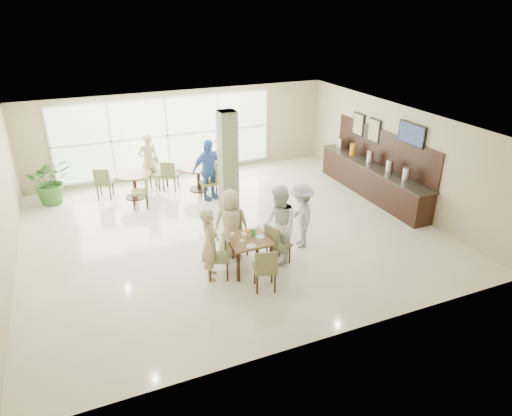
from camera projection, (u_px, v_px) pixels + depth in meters
name	position (u px, v px, depth m)	size (l,w,h in m)	color
ground	(231.00, 230.00, 11.71)	(10.00, 10.00, 0.00)	beige
room_shell	(229.00, 168.00, 11.00)	(10.00, 10.00, 10.00)	white
window_bank	(167.00, 136.00, 14.68)	(7.00, 0.04, 7.00)	silver
column	(228.00, 162.00, 12.27)	(0.45, 0.45, 2.80)	#5D6949
main_table	(248.00, 243.00, 9.77)	(0.88, 0.88, 0.75)	brown
round_table_left	(134.00, 179.00, 13.43)	(1.06, 1.06, 0.75)	brown
round_table_right	(198.00, 172.00, 13.97)	(1.12, 1.12, 0.75)	brown
chairs_main_table	(250.00, 251.00, 9.82)	(1.97, 2.05, 0.95)	olive
chairs_table_left	(134.00, 182.00, 13.46)	(2.23, 1.85, 0.95)	olive
chairs_table_right	(198.00, 175.00, 14.03)	(2.14, 1.74, 0.95)	olive
tabletop_clutter	(249.00, 236.00, 9.71)	(0.69, 0.76, 0.21)	white
buffet_counter	(372.00, 178.00, 13.57)	(0.64, 4.70, 1.95)	black
wall_tv	(412.00, 134.00, 12.06)	(0.06, 1.00, 0.58)	black
framed_art_a	(374.00, 130.00, 13.53)	(0.05, 0.55, 0.70)	black
framed_art_b	(358.00, 124.00, 14.20)	(0.05, 0.55, 0.70)	black
potted_plant	(50.00, 181.00, 13.02)	(1.21, 1.21, 1.35)	#39702D
teen_left	(210.00, 244.00, 9.42)	(0.58, 0.38, 1.60)	tan
teen_far	(231.00, 223.00, 10.30)	(0.78, 0.42, 1.59)	tan
teen_right	(279.00, 225.00, 9.97)	(0.87, 0.68, 1.80)	white
teen_standing	(301.00, 216.00, 10.68)	(1.02, 0.58, 1.57)	#A2A2A4
adult_a	(208.00, 170.00, 13.20)	(1.06, 0.60, 1.80)	#4070C2
adult_b	(222.00, 159.00, 14.07)	(1.68, 0.72, 1.81)	white
adult_standing	(149.00, 161.00, 14.05)	(0.63, 0.41, 1.73)	tan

